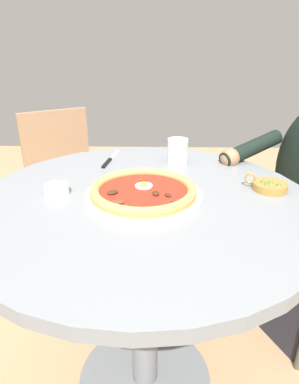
{
  "coord_description": "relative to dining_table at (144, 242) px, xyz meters",
  "views": [
    {
      "loc": [
        0.85,
        0.04,
        1.16
      ],
      "look_at": [
        0.04,
        0.02,
        0.79
      ],
      "focal_mm": 31.38,
      "sensor_mm": 36.0,
      "label": 1
    }
  ],
  "objects": [
    {
      "name": "ramekin_capers",
      "position": [
        -0.01,
        -0.25,
        0.17
      ],
      "size": [
        0.07,
        0.07,
        0.03
      ],
      "color": "white",
      "rests_on": "dining_table"
    },
    {
      "name": "olive_pan",
      "position": [
        -0.06,
        0.37,
        0.16
      ],
      "size": [
        0.1,
        0.12,
        0.05
      ],
      "color": "olive",
      "rests_on": "dining_table"
    },
    {
      "name": "pizza_on_plate",
      "position": [
        -0.0,
        0.0,
        0.17
      ],
      "size": [
        0.33,
        0.33,
        0.04
      ],
      "color": "white",
      "rests_on": "dining_table"
    },
    {
      "name": "steak_knife",
      "position": [
        -0.3,
        -0.14,
        0.15
      ],
      "size": [
        0.21,
        0.04,
        0.01
      ],
      "color": "silver",
      "rests_on": "dining_table"
    },
    {
      "name": "dining_table",
      "position": [
        0.0,
        0.0,
        0.0
      ],
      "size": [
        0.96,
        0.96,
        0.76
      ],
      "color": "gray",
      "rests_on": "ground"
    },
    {
      "name": "water_glass",
      "position": [
        -0.28,
        0.11,
        0.19
      ],
      "size": [
        0.07,
        0.07,
        0.09
      ],
      "color": "silver",
      "rests_on": "dining_table"
    },
    {
      "name": "cafe_chair_spare_near",
      "position": [
        -0.73,
        -0.44,
        -0.09
      ],
      "size": [
        0.52,
        0.52,
        0.84
      ],
      "color": "#957050",
      "rests_on": "ground"
    },
    {
      "name": "ground_plane",
      "position": [
        0.0,
        0.0,
        -0.62
      ],
      "size": [
        6.0,
        6.0,
        0.02
      ],
      "primitive_type": "cube",
      "color": "tan"
    }
  ]
}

